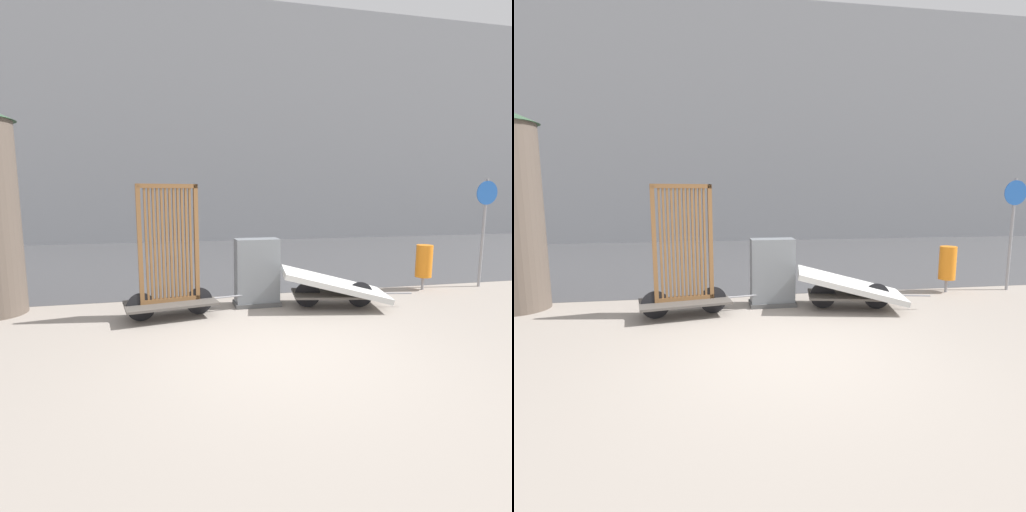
# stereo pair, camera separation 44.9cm
# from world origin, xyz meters

# --- Properties ---
(ground_plane) EXTENTS (60.00, 60.00, 0.00)m
(ground_plane) POSITION_xyz_m (0.00, 0.00, 0.00)
(ground_plane) COLOR gray
(road_strip) EXTENTS (56.00, 10.11, 0.01)m
(road_strip) POSITION_xyz_m (0.00, 8.17, 0.00)
(road_strip) COLOR #424244
(road_strip) RESTS_ON ground_plane
(building_facade) EXTENTS (48.00, 4.00, 10.41)m
(building_facade) POSITION_xyz_m (0.00, 15.23, 5.20)
(building_facade) COLOR gray
(building_facade) RESTS_ON ground_plane
(bike_cart_with_bedframe) EXTENTS (2.26, 1.04, 2.26)m
(bike_cart_with_bedframe) POSITION_xyz_m (-1.49, 1.89, 0.79)
(bike_cart_with_bedframe) COLOR #4C4742
(bike_cart_with_bedframe) RESTS_ON ground_plane
(bike_cart_with_mattress) EXTENTS (2.49, 1.40, 0.73)m
(bike_cart_with_mattress) POSITION_xyz_m (1.50, 1.89, 0.40)
(bike_cart_with_mattress) COLOR #4C4742
(bike_cart_with_mattress) RESTS_ON ground_plane
(utility_cabinet) EXTENTS (0.87, 0.46, 1.28)m
(utility_cabinet) POSITION_xyz_m (0.11, 2.31, 0.60)
(utility_cabinet) COLOR #4C4C4C
(utility_cabinet) RESTS_ON ground_plane
(trash_bin) EXTENTS (0.35, 0.35, 1.00)m
(trash_bin) POSITION_xyz_m (3.99, 2.77, 0.64)
(trash_bin) COLOR gray
(trash_bin) RESTS_ON ground_plane
(sign_post) EXTENTS (0.53, 0.06, 2.44)m
(sign_post) POSITION_xyz_m (5.45, 2.76, 1.57)
(sign_post) COLOR gray
(sign_post) RESTS_ON ground_plane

